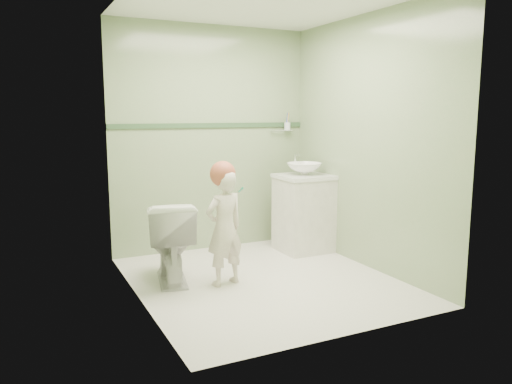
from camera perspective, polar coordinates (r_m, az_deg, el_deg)
ground at (r=4.55m, az=0.84°, el=-10.02°), size 2.50×2.50×0.00m
room_shell at (r=4.31m, az=0.88°, el=5.24°), size 2.50×2.54×2.40m
trim_stripe at (r=5.43m, az=-5.08°, el=7.57°), size 2.20×0.02×0.05m
vanity at (r=5.43m, az=5.44°, el=-2.54°), size 0.52×0.50×0.80m
counter at (r=5.36m, az=5.50°, el=1.76°), size 0.54×0.52×0.04m
basin at (r=5.35m, az=5.52°, el=2.65°), size 0.37×0.37×0.13m
faucet at (r=5.50m, az=4.52°, el=3.67°), size 0.03×0.13×0.18m
cup_holder at (r=5.76m, az=3.52°, el=7.49°), size 0.26×0.07×0.21m
toilet at (r=4.51m, az=-9.73°, el=-5.50°), size 0.54×0.78×0.73m
toddler at (r=4.32m, az=-3.61°, el=-4.13°), size 0.41×0.32×1.00m
hair_cap at (r=4.26m, az=-3.80°, el=2.06°), size 0.22×0.22×0.22m
teal_toothbrush at (r=4.20m, az=-1.85°, el=0.31°), size 0.11×0.14×0.08m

